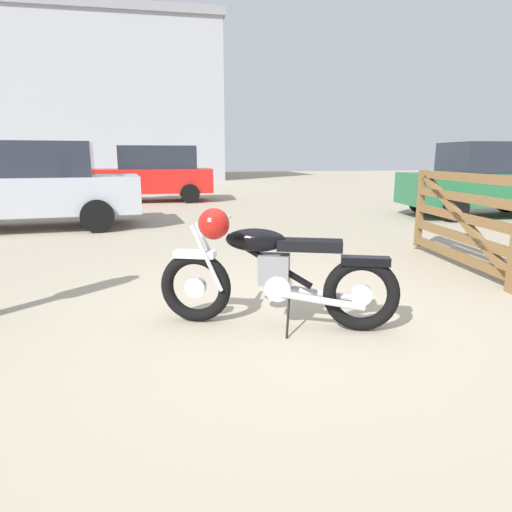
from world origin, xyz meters
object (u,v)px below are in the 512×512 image
(vintage_motorcycle, at_px, (270,272))
(timber_gate, at_px, (474,218))
(dark_sedan_left, at_px, (153,173))
(silver_sedan_mid, at_px, (11,183))
(blue_hatchback_right, at_px, (489,179))

(vintage_motorcycle, bearing_deg, timber_gate, -135.32)
(timber_gate, bearing_deg, vintage_motorcycle, 119.74)
(dark_sedan_left, height_order, silver_sedan_mid, dark_sedan_left)
(silver_sedan_mid, bearing_deg, dark_sedan_left, 58.19)
(vintage_motorcycle, xyz_separation_m, blue_hatchback_right, (6.90, 6.14, 0.43))
(timber_gate, bearing_deg, dark_sedan_left, 27.02)
(dark_sedan_left, distance_m, silver_sedan_mid, 6.05)
(silver_sedan_mid, bearing_deg, timber_gate, -41.56)
(vintage_motorcycle, bearing_deg, silver_sedan_mid, -38.24)
(dark_sedan_left, height_order, blue_hatchback_right, same)
(silver_sedan_mid, bearing_deg, blue_hatchback_right, -6.30)
(timber_gate, distance_m, blue_hatchback_right, 6.22)
(timber_gate, relative_size, dark_sedan_left, 0.65)
(dark_sedan_left, bearing_deg, blue_hatchback_right, 144.94)
(timber_gate, distance_m, silver_sedan_mid, 8.37)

